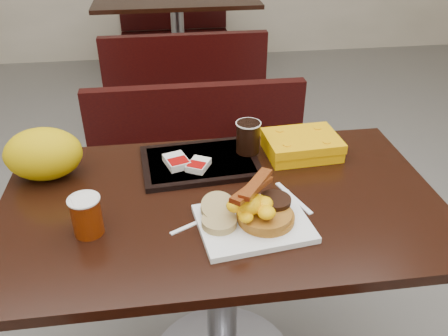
{
  "coord_description": "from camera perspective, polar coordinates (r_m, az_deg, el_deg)",
  "views": [
    {
      "loc": [
        -0.13,
        -1.02,
        1.49
      ],
      "look_at": [
        0.02,
        0.08,
        0.8
      ],
      "focal_mm": 37.16,
      "sensor_mm": 36.0,
      "label": 1
    }
  ],
  "objects": [
    {
      "name": "table_near",
      "position": [
        1.52,
        -0.26,
        -15.41
      ],
      "size": [
        1.2,
        0.7,
        0.75
      ],
      "primitive_type": null,
      "color": "black",
      "rests_on": "floor"
    },
    {
      "name": "bench_near_n",
      "position": [
        2.06,
        -2.81,
        -1.37
      ],
      "size": [
        1.0,
        0.46,
        0.72
      ],
      "primitive_type": null,
      "color": "black",
      "rests_on": "floor"
    },
    {
      "name": "table_far",
      "position": [
        3.79,
        -5.61,
        14.65
      ],
      "size": [
        1.2,
        0.7,
        0.75
      ],
      "primitive_type": null,
      "color": "black",
      "rests_on": "floor"
    },
    {
      "name": "bench_far_s",
      "position": [
        3.14,
        -4.91,
        10.65
      ],
      "size": [
        1.0,
        0.46,
        0.72
      ],
      "primitive_type": null,
      "color": "black",
      "rests_on": "floor"
    },
    {
      "name": "bench_far_n",
      "position": [
        4.47,
        -6.09,
        17.08
      ],
      "size": [
        1.0,
        0.46,
        0.72
      ],
      "primitive_type": null,
      "color": "black",
      "rests_on": "floor"
    },
    {
      "name": "platter",
      "position": [
        1.17,
        3.63,
        -6.81
      ],
      "size": [
        0.3,
        0.25,
        0.02
      ],
      "primitive_type": "cube",
      "rotation": [
        0.0,
        0.0,
        0.13
      ],
      "color": "white",
      "rests_on": "table_near"
    },
    {
      "name": "pancake_stack",
      "position": [
        1.17,
        5.19,
        -5.77
      ],
      "size": [
        0.15,
        0.15,
        0.03
      ],
      "primitive_type": "cylinder",
      "rotation": [
        0.0,
        0.0,
        -0.05
      ],
      "color": "#AA721C",
      "rests_on": "platter"
    },
    {
      "name": "sausage_patty",
      "position": [
        1.18,
        6.32,
        -3.97
      ],
      "size": [
        0.09,
        0.09,
        0.01
      ],
      "primitive_type": "cylinder",
      "rotation": [
        0.0,
        0.0,
        -0.15
      ],
      "color": "black",
      "rests_on": "pancake_stack"
    },
    {
      "name": "scrambled_eggs",
      "position": [
        1.12,
        3.17,
        -4.8
      ],
      "size": [
        0.12,
        0.11,
        0.05
      ],
      "primitive_type": "ellipsoid",
      "rotation": [
        0.0,
        0.0,
        0.28
      ],
      "color": "#FF9A05",
      "rests_on": "pancake_stack"
    },
    {
      "name": "bacon_strips",
      "position": [
        1.13,
        3.46,
        -2.47
      ],
      "size": [
        0.16,
        0.18,
        0.01
      ],
      "primitive_type": null,
      "rotation": [
        0.0,
        0.0,
        0.88
      ],
      "color": "#4E1405",
      "rests_on": "scrambled_eggs"
    },
    {
      "name": "muffin_bottom",
      "position": [
        1.15,
        -0.6,
        -6.63
      ],
      "size": [
        0.1,
        0.1,
        0.02
      ],
      "primitive_type": "cylinder",
      "rotation": [
        0.0,
        0.0,
        0.12
      ],
      "color": "tan",
      "rests_on": "platter"
    },
    {
      "name": "muffin_top",
      "position": [
        1.18,
        -0.74,
        -4.87
      ],
      "size": [
        0.1,
        0.1,
        0.05
      ],
      "primitive_type": "cylinder",
      "rotation": [
        0.38,
        0.0,
        0.11
      ],
      "color": "tan",
      "rests_on": "platter"
    },
    {
      "name": "coffee_cup_near",
      "position": [
        1.17,
        -16.55,
        -5.68
      ],
      "size": [
        0.08,
        0.08,
        0.1
      ],
      "primitive_type": "cylinder",
      "rotation": [
        0.0,
        0.0,
        -0.09
      ],
      "color": "#942A05",
      "rests_on": "table_near"
    },
    {
      "name": "fork",
      "position": [
        1.17,
        -4.83,
        -7.34
      ],
      "size": [
        0.11,
        0.07,
        0.0
      ],
      "primitive_type": null,
      "rotation": [
        0.0,
        0.0,
        0.49
      ],
      "color": "white",
      "rests_on": "table_near"
    },
    {
      "name": "knife",
      "position": [
        1.28,
        8.53,
        -3.65
      ],
      "size": [
        0.07,
        0.16,
        0.0
      ],
      "primitive_type": "cube",
      "rotation": [
        0.0,
        0.0,
        -1.23
      ],
      "color": "white",
      "rests_on": "table_near"
    },
    {
      "name": "condiment_ketchup",
      "position": [
        1.35,
        -5.28,
        -1.17
      ],
      "size": [
        0.05,
        0.04,
        0.01
      ],
      "primitive_type": "cube",
      "rotation": [
        0.0,
        0.0,
        0.18
      ],
      "color": "#8C0504",
      "rests_on": "table_near"
    },
    {
      "name": "tray",
      "position": [
        1.42,
        -2.97,
        0.72
      ],
      "size": [
        0.37,
        0.27,
        0.02
      ],
      "primitive_type": "cube",
      "rotation": [
        0.0,
        0.0,
        0.08
      ],
      "color": "black",
      "rests_on": "table_near"
    },
    {
      "name": "hashbrown_sleeve_left",
      "position": [
        1.39,
        -5.86,
        0.81
      ],
      "size": [
        0.08,
        0.1,
        0.02
      ],
      "primitive_type": "cube",
      "rotation": [
        0.0,
        0.0,
        0.31
      ],
      "color": "silver",
      "rests_on": "tray"
    },
    {
      "name": "hashbrown_sleeve_right",
      "position": [
        1.37,
        -3.17,
        0.38
      ],
      "size": [
        0.08,
        0.09,
        0.02
      ],
      "primitive_type": "cube",
      "rotation": [
        0.0,
        0.0,
        -0.49
      ],
      "color": "silver",
      "rests_on": "tray"
    },
    {
      "name": "coffee_cup_far",
      "position": [
        1.43,
        2.97,
        3.8
      ],
      "size": [
        0.08,
        0.08,
        0.1
      ],
      "primitive_type": "cylinder",
      "rotation": [
        0.0,
        0.0,
        -0.12
      ],
      "color": "black",
      "rests_on": "tray"
    },
    {
      "name": "clamshell",
      "position": [
        1.48,
        9.54,
        2.8
      ],
      "size": [
        0.24,
        0.19,
        0.06
      ],
      "primitive_type": "cube",
      "rotation": [
        0.0,
        0.0,
        0.07
      ],
      "color": "#E79D03",
      "rests_on": "table_near"
    },
    {
      "name": "paper_bag",
      "position": [
        1.42,
        -21.33,
        1.63
      ],
      "size": [
        0.22,
        0.16,
        0.15
      ],
      "primitive_type": "ellipsoid",
      "rotation": [
        0.0,
        0.0,
        -0.0
      ],
      "color": "#D0AA06",
      "rests_on": "table_near"
    }
  ]
}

